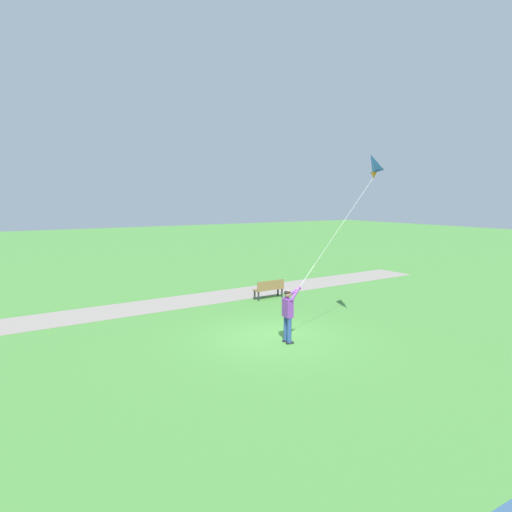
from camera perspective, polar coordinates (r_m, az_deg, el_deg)
name	(u,v)px	position (r m, az deg, el deg)	size (l,w,h in m)	color
ground_plane	(276,338)	(15.24, 2.59, -10.38)	(120.00, 120.00, 0.00)	#4C8E3D
walkway_path	(154,306)	(20.02, -12.96, -6.20)	(2.40, 32.00, 0.02)	gray
person_kite_flyer	(288,311)	(14.46, 4.15, -7.05)	(0.52, 0.62, 1.83)	#232328
flying_kite	(370,167)	(15.82, 14.43, 10.95)	(1.13, 3.20, 4.36)	blue
park_bench_near_walkway	(269,288)	(20.77, 1.72, -4.10)	(0.49, 1.51, 0.88)	olive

